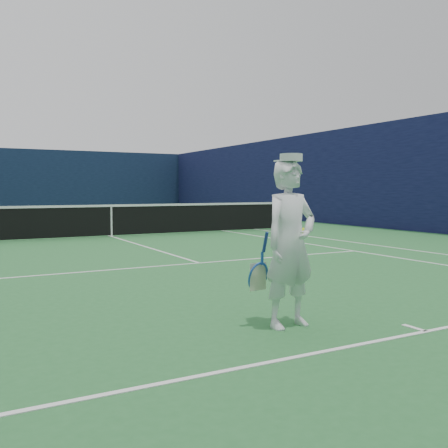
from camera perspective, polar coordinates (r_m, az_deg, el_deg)
name	(u,v)px	position (r m, az deg, el deg)	size (l,w,h in m)	color
ground	(112,237)	(16.03, -12.72, -1.41)	(80.00, 80.00, 0.00)	#286A32
court_markings	(112,236)	(16.03, -12.72, -1.40)	(11.03, 23.83, 0.01)	white
windscreen_fence	(111,173)	(15.97, -12.83, 5.75)	(20.12, 36.12, 4.00)	#0D1933
tennis_net	(111,219)	(15.99, -12.75, 0.57)	(12.88, 0.09, 1.07)	#141E4C
tennis_player	(290,243)	(5.39, 7.58, -2.20)	(0.80, 0.50, 1.86)	white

